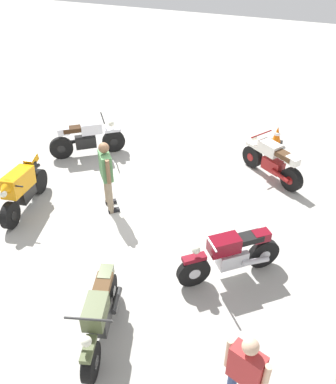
% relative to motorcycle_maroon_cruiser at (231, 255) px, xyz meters
% --- Properties ---
extents(ground_plane, '(40.00, 40.00, 0.00)m').
position_rel_motorcycle_maroon_cruiser_xyz_m(ground_plane, '(-1.21, -2.43, -0.52)').
color(ground_plane, '#ADAAA3').
extents(motorcycle_maroon_cruiser, '(1.43, 1.68, 1.09)m').
position_rel_motorcycle_maroon_cruiser_xyz_m(motorcycle_maroon_cruiser, '(0.00, 0.00, 0.00)').
color(motorcycle_maroon_cruiser, black).
rests_on(motorcycle_maroon_cruiser, ground).
extents(motorcycle_cream_vintage, '(1.23, 1.70, 1.07)m').
position_rel_motorcycle_maroon_cruiser_xyz_m(motorcycle_cream_vintage, '(-3.67, 0.18, -0.03)').
color(motorcycle_cream_vintage, black).
rests_on(motorcycle_cream_vintage, ground).
extents(motorcycle_orange_sportbike, '(1.95, 0.72, 1.14)m').
position_rel_motorcycle_maroon_cruiser_xyz_m(motorcycle_orange_sportbike, '(-0.35, -4.92, 0.07)').
color(motorcycle_orange_sportbike, black).
rests_on(motorcycle_orange_sportbike, ground).
extents(motorcycle_olive_vintage, '(1.92, 0.82, 1.07)m').
position_rel_motorcycle_maroon_cruiser_xyz_m(motorcycle_olive_vintage, '(2.05, -1.62, -0.03)').
color(motorcycle_olive_vintage, black).
rests_on(motorcycle_olive_vintage, ground).
extents(motorcycle_silver_cruiser, '(1.33, 1.76, 1.09)m').
position_rel_motorcycle_maroon_cruiser_xyz_m(motorcycle_silver_cruiser, '(-3.03, -4.81, 0.00)').
color(motorcycle_silver_cruiser, black).
rests_on(motorcycle_silver_cruiser, ground).
extents(person_in_green_shirt, '(0.57, 0.53, 1.73)m').
position_rel_motorcycle_maroon_cruiser_xyz_m(person_in_green_shirt, '(-1.05, -3.10, 0.47)').
color(person_in_green_shirt, gray).
rests_on(person_in_green_shirt, ground).
extents(person_in_red_shirt, '(0.43, 0.62, 1.61)m').
position_rel_motorcycle_maroon_cruiser_xyz_m(person_in_red_shirt, '(2.45, 0.75, 0.39)').
color(person_in_red_shirt, '#384772').
rests_on(person_in_red_shirt, ground).
extents(traffic_cone, '(0.36, 0.36, 0.53)m').
position_rel_motorcycle_maroon_cruiser_xyz_m(traffic_cone, '(-5.60, 0.04, -0.26)').
color(traffic_cone, black).
rests_on(traffic_cone, ground).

